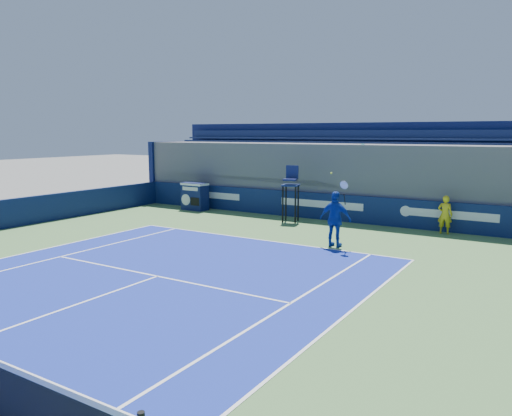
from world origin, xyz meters
The scene contains 6 objects.
ball_person centered at (5.42, 16.63, 0.76)m, with size 0.55×0.36×1.50m, color yellow.
back_hoarding centered at (0.00, 17.10, 0.60)m, with size 20.40×0.21×1.20m.
match_clock centered at (-6.62, 16.27, 0.74)m, with size 1.35×0.78×1.40m.
umpire_chair centered at (-0.91, 15.84, 1.53)m, with size 0.85×0.85×2.48m.
tennis_player centered at (2.70, 12.31, 0.98)m, with size 1.13×0.47×2.57m.
stadium_seating centered at (0.01, 19.15, 1.83)m, with size 21.00×4.05×4.40m.
Camera 1 is at (9.25, -3.36, 3.91)m, focal length 35.00 mm.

